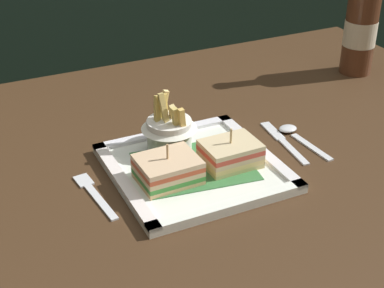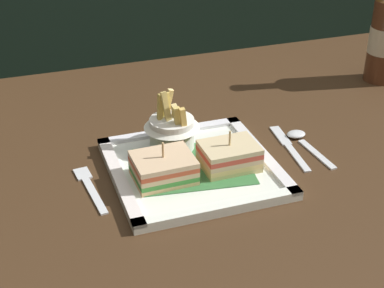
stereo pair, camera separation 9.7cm
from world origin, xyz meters
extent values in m
cube|color=#3E2817|center=(0.00, 0.00, 0.75)|extent=(1.35, 0.93, 0.04)
cylinder|color=#3C2012|center=(0.60, 0.39, 0.36)|extent=(0.06, 0.06, 0.73)
cube|color=white|center=(-0.01, -0.04, 0.77)|extent=(0.27, 0.27, 0.01)
cube|color=#37713B|center=(-0.01, -0.04, 0.78)|extent=(0.21, 0.17, 0.00)
cube|color=white|center=(-0.01, -0.17, 0.78)|extent=(0.27, 0.02, 0.01)
cube|color=white|center=(-0.01, 0.08, 0.78)|extent=(0.27, 0.02, 0.01)
cube|color=white|center=(-0.14, -0.04, 0.78)|extent=(0.02, 0.27, 0.01)
cube|color=white|center=(0.11, -0.04, 0.78)|extent=(0.02, 0.27, 0.01)
cube|color=#E2B77C|center=(-0.07, -0.06, 0.78)|extent=(0.10, 0.08, 0.01)
cube|color=#42913B|center=(-0.07, -0.06, 0.79)|extent=(0.10, 0.08, 0.01)
cube|color=#D5B684|center=(-0.07, -0.06, 0.80)|extent=(0.10, 0.08, 0.01)
cube|color=#C55231|center=(-0.07, -0.06, 0.81)|extent=(0.10, 0.08, 0.01)
cube|color=#D6B28A|center=(-0.07, -0.06, 0.82)|extent=(0.10, 0.08, 0.01)
cylinder|color=tan|center=(-0.07, -0.06, 0.81)|extent=(0.00, 0.00, 0.07)
cube|color=#D7C07B|center=(0.04, -0.06, 0.78)|extent=(0.09, 0.07, 0.01)
cube|color=#F2C87D|center=(0.04, -0.06, 0.79)|extent=(0.09, 0.07, 0.01)
cube|color=#DDB58B|center=(0.04, -0.06, 0.80)|extent=(0.09, 0.07, 0.01)
cube|color=#CC4938|center=(0.04, -0.06, 0.81)|extent=(0.09, 0.07, 0.01)
cube|color=beige|center=(0.04, -0.06, 0.82)|extent=(0.09, 0.07, 0.01)
cylinder|color=tan|center=(0.04, -0.06, 0.81)|extent=(0.00, 0.00, 0.07)
cylinder|color=silver|center=(-0.03, 0.03, 0.81)|extent=(0.08, 0.08, 0.06)
cone|color=white|center=(-0.03, 0.03, 0.83)|extent=(0.10, 0.10, 0.03)
cube|color=#E6D264|center=(-0.04, 0.04, 0.84)|extent=(0.01, 0.01, 0.06)
cube|color=#DFC164|center=(-0.02, 0.01, 0.84)|extent=(0.01, 0.01, 0.06)
cube|color=#F2C361|center=(-0.01, 0.00, 0.84)|extent=(0.02, 0.01, 0.06)
cube|color=#E0BD5C|center=(-0.03, 0.03, 0.85)|extent=(0.01, 0.03, 0.07)
cube|color=#E1C369|center=(-0.03, 0.02, 0.85)|extent=(0.02, 0.03, 0.08)
cube|color=#F8D082|center=(-0.03, 0.06, 0.84)|extent=(0.02, 0.01, 0.07)
cube|color=#DDB658|center=(-0.02, 0.03, 0.83)|extent=(0.01, 0.02, 0.05)
cube|color=#E6C25C|center=(-0.04, 0.04, 0.84)|extent=(0.02, 0.03, 0.07)
cube|color=#E7CC7E|center=(-0.02, 0.03, 0.84)|extent=(0.02, 0.03, 0.06)
cube|color=silver|center=(-0.18, -0.06, 0.77)|extent=(0.02, 0.11, 0.00)
cube|color=silver|center=(-0.19, 0.01, 0.77)|extent=(0.03, 0.04, 0.00)
cube|color=silver|center=(0.17, -0.06, 0.77)|extent=(0.02, 0.09, 0.00)
cube|color=silver|center=(0.18, 0.02, 0.77)|extent=(0.02, 0.07, 0.00)
cube|color=silver|center=(0.21, -0.06, 0.77)|extent=(0.02, 0.11, 0.00)
ellipsoid|color=silver|center=(0.21, 0.01, 0.78)|extent=(0.03, 0.03, 0.01)
camera|label=1|loc=(-0.37, -0.78, 1.29)|focal=54.56mm
camera|label=2|loc=(-0.28, -0.82, 1.29)|focal=54.56mm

